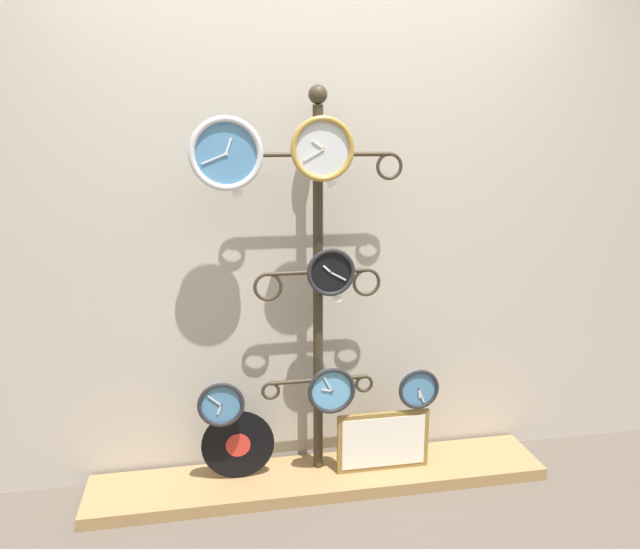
{
  "coord_description": "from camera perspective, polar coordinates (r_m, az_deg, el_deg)",
  "views": [
    {
      "loc": [
        -0.51,
        -2.33,
        1.69
      ],
      "look_at": [
        0.0,
        0.36,
        1.05
      ],
      "focal_mm": 35.0,
      "sensor_mm": 36.0,
      "label": 1
    }
  ],
  "objects": [
    {
      "name": "ground_plane",
      "position": [
        2.92,
        1.42,
        -22.1
      ],
      "size": [
        12.0,
        12.0,
        0.0
      ],
      "primitive_type": "plane",
      "color": "brown"
    },
    {
      "name": "shop_wall",
      "position": [
        2.96,
        -0.77,
        7.62
      ],
      "size": [
        4.4,
        0.04,
        2.8
      ],
      "color": "#BCB2A3",
      "rests_on": "ground_plane"
    },
    {
      "name": "low_shelf",
      "position": [
        3.19,
        0.04,
        -18.09
      ],
      "size": [
        2.2,
        0.36,
        0.06
      ],
      "color": "#9E7A4C",
      "rests_on": "ground_plane"
    },
    {
      "name": "display_stand",
      "position": [
        2.95,
        -0.18,
        -6.29
      ],
      "size": [
        0.78,
        0.4,
        1.87
      ],
      "color": "#382D1E",
      "rests_on": "ground_plane"
    },
    {
      "name": "clock_top_left",
      "position": [
        2.64,
        -8.59,
        10.88
      ],
      "size": [
        0.31,
        0.04,
        0.31
      ],
      "color": "#4C84B2"
    },
    {
      "name": "clock_top_center",
      "position": [
        2.68,
        0.3,
        11.41
      ],
      "size": [
        0.28,
        0.04,
        0.28
      ],
      "color": "silver"
    },
    {
      "name": "clock_middle_center",
      "position": [
        2.79,
        0.99,
        0.22
      ],
      "size": [
        0.22,
        0.04,
        0.22
      ],
      "color": "black"
    },
    {
      "name": "clock_bottom_left",
      "position": [
        2.91,
        -9.04,
        -11.64
      ],
      "size": [
        0.21,
        0.04,
        0.21
      ],
      "color": "#4C84B2"
    },
    {
      "name": "clock_bottom_center",
      "position": [
        2.93,
        1.05,
        -10.54
      ],
      "size": [
        0.23,
        0.04,
        0.23
      ],
      "color": "#60A8DB"
    },
    {
      "name": "clock_bottom_right",
      "position": [
        3.07,
        8.99,
        -10.29
      ],
      "size": [
        0.2,
        0.04,
        0.2
      ],
      "color": "#4C84B2"
    },
    {
      "name": "vinyl_record",
      "position": [
        3.07,
        -7.5,
        -15.19
      ],
      "size": [
        0.34,
        0.01,
        0.34
      ],
      "color": "black",
      "rests_on": "low_shelf"
    },
    {
      "name": "picture_frame",
      "position": [
        3.14,
        5.8,
        -14.93
      ],
      "size": [
        0.46,
        0.02,
        0.3
      ],
      "color": "olive",
      "rests_on": "low_shelf"
    },
    {
      "name": "price_tag_upper",
      "position": [
        2.65,
        -7.55,
        7.33
      ],
      "size": [
        0.04,
        0.0,
        0.03
      ],
      "color": "white"
    },
    {
      "name": "price_tag_mid",
      "position": [
        2.7,
        1.1,
        8.2
      ],
      "size": [
        0.04,
        0.0,
        0.03
      ],
      "color": "white"
    },
    {
      "name": "price_tag_lower",
      "position": [
        2.83,
        1.59,
        -2.26
      ],
      "size": [
        0.04,
        0.0,
        0.03
      ],
      "color": "white"
    }
  ]
}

